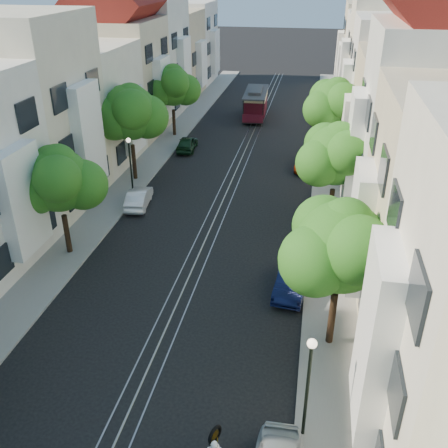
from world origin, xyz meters
The scene contains 22 objects.
ground centered at (0.00, 28.00, 0.00)m, with size 200.00×200.00×0.00m, color black.
sidewalk_east centered at (7.25, 28.00, 0.06)m, with size 2.50×80.00×0.12m, color gray.
sidewalk_west centered at (-7.25, 28.00, 0.06)m, with size 2.50×80.00×0.12m, color gray.
rail_left centered at (-0.55, 28.00, 0.01)m, with size 0.06×80.00×0.02m, color gray.
rail_slot centered at (0.00, 28.00, 0.01)m, with size 0.06×80.00×0.02m, color gray.
rail_right centered at (0.55, 28.00, 0.01)m, with size 0.06×80.00×0.02m, color gray.
lane_line centered at (0.00, 28.00, 0.00)m, with size 0.08×80.00×0.01m, color tan.
townhouses_east centered at (11.87, 27.91, 5.18)m, with size 7.75×72.00×12.00m.
townhouses_west centered at (-11.87, 27.91, 5.08)m, with size 7.75×72.00×11.76m.
tree_e_b centered at (7.26, 8.98, 4.73)m, with size 4.93×4.08×6.68m.
tree_e_c centered at (7.26, 19.98, 4.60)m, with size 4.84×3.99×6.52m.
tree_e_d centered at (7.26, 30.98, 4.87)m, with size 5.01×4.16×6.85m.
tree_w_b centered at (-7.14, 13.98, 4.40)m, with size 4.72×3.87×6.27m.
tree_w_c centered at (-7.14, 24.98, 5.07)m, with size 5.13×4.28×7.09m.
tree_w_d centered at (-7.14, 35.98, 4.60)m, with size 4.84×3.99×6.52m.
lamp_east centered at (6.30, 4.00, 2.85)m, with size 0.32×0.32×4.16m.
lamp_west centered at (-6.30, 22.00, 2.85)m, with size 0.32×0.32×4.16m.
cable_car centered at (-0.50, 43.90, 1.63)m, with size 2.59×7.28×2.76m.
parked_car_e_mid centered at (5.41, 12.78, 0.67)m, with size 1.43×4.09×1.35m, color #0B123A.
parked_car_e_far centered at (5.60, 29.56, 0.57)m, with size 1.89×4.11×1.14m, color #942B0D.
parked_car_w_mid centered at (-5.39, 20.65, 0.60)m, with size 1.27×3.64×1.20m, color silver.
parked_car_w_far centered at (-5.00, 32.21, 0.63)m, with size 1.48×3.67×1.25m, color black.
Camera 1 is at (5.80, -8.24, 14.56)m, focal length 40.00 mm.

